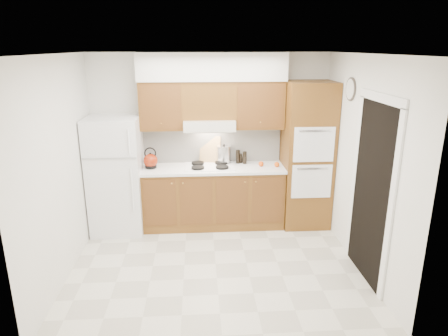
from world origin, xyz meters
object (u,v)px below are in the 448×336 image
at_px(oven_cabinet, 307,155).
at_px(stock_pot, 224,154).
at_px(fridge, 116,175).
at_px(kettle, 151,161).

distance_m(oven_cabinet, stock_pot, 1.26).
height_order(fridge, oven_cabinet, oven_cabinet).
bearing_deg(stock_pot, kettle, -169.65).
distance_m(oven_cabinet, kettle, 2.34).
bearing_deg(kettle, stock_pot, -6.60).
bearing_deg(fridge, kettle, 6.87).
distance_m(fridge, kettle, 0.54).
bearing_deg(kettle, oven_cabinet, -17.57).
distance_m(fridge, stock_pot, 1.64).
bearing_deg(oven_cabinet, stock_pot, 169.64).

